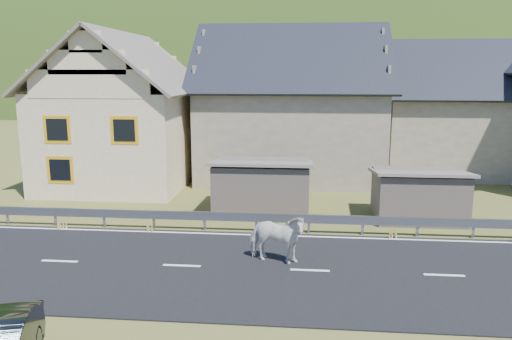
# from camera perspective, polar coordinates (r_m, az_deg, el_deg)

# --- Properties ---
(ground) EXTENTS (160.00, 160.00, 0.00)m
(ground) POSITION_cam_1_polar(r_m,az_deg,el_deg) (15.67, 6.17, -11.47)
(ground) COLOR #3C441A
(ground) RESTS_ON ground
(road) EXTENTS (60.00, 7.00, 0.04)m
(road) POSITION_cam_1_polar(r_m,az_deg,el_deg) (15.67, 6.18, -11.40)
(road) COLOR black
(road) RESTS_ON ground
(lane_markings) EXTENTS (60.00, 6.60, 0.01)m
(lane_markings) POSITION_cam_1_polar(r_m,az_deg,el_deg) (15.66, 6.18, -11.31)
(lane_markings) COLOR silver
(lane_markings) RESTS_ON road
(guardrail) EXTENTS (28.10, 0.09, 0.75)m
(guardrail) POSITION_cam_1_polar(r_m,az_deg,el_deg) (18.96, 6.08, -5.62)
(guardrail) COLOR #93969B
(guardrail) RESTS_ON ground
(shed_left) EXTENTS (4.30, 3.30, 2.40)m
(shed_left) POSITION_cam_1_polar(r_m,az_deg,el_deg) (21.61, 0.72, -1.99)
(shed_left) COLOR brown
(shed_left) RESTS_ON ground
(shed_right) EXTENTS (3.80, 2.90, 2.20)m
(shed_right) POSITION_cam_1_polar(r_m,az_deg,el_deg) (21.61, 18.07, -2.82)
(shed_right) COLOR brown
(shed_right) RESTS_ON ground
(house_cream) EXTENTS (7.80, 9.80, 8.30)m
(house_cream) POSITION_cam_1_polar(r_m,az_deg,el_deg) (28.25, -14.85, 7.42)
(house_cream) COLOR beige
(house_cream) RESTS_ON ground
(house_stone_a) EXTENTS (10.80, 9.80, 8.90)m
(house_stone_a) POSITION_cam_1_polar(r_m,az_deg,el_deg) (29.51, 4.06, 8.44)
(house_stone_a) COLOR gray
(house_stone_a) RESTS_ON ground
(house_stone_b) EXTENTS (9.80, 8.80, 8.10)m
(house_stone_b) POSITION_cam_1_polar(r_m,az_deg,el_deg) (32.86, 22.00, 7.25)
(house_stone_b) COLOR gray
(house_stone_b) RESTS_ON ground
(mountain) EXTENTS (440.00, 280.00, 260.00)m
(mountain) POSITION_cam_1_polar(r_m,az_deg,el_deg) (196.28, 6.91, 3.44)
(mountain) COLOR #1F3711
(mountain) RESTS_ON ground
(conifer_patch) EXTENTS (76.00, 50.00, 28.00)m
(conifer_patch) POSITION_cam_1_polar(r_m,az_deg,el_deg) (135.97, -18.65, 10.56)
(conifer_patch) COLOR black
(conifer_patch) RESTS_ON ground
(horse) EXTENTS (1.34, 2.10, 1.64)m
(horse) POSITION_cam_1_polar(r_m,az_deg,el_deg) (15.91, 2.32, -7.76)
(horse) COLOR silver
(horse) RESTS_ON road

